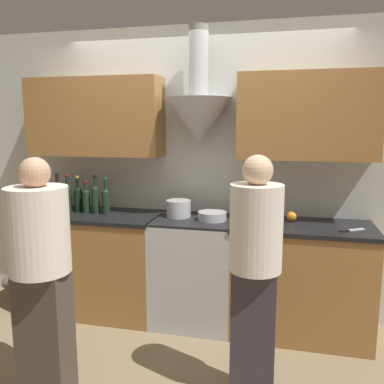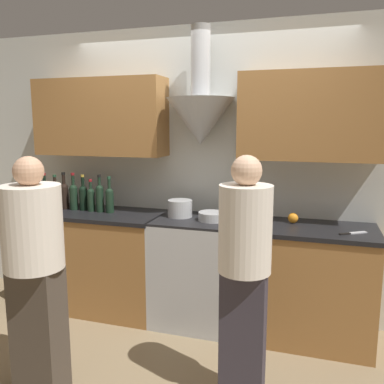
% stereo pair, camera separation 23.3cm
% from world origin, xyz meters
% --- Properties ---
extents(ground_plane, '(12.00, 12.00, 0.00)m').
position_xyz_m(ground_plane, '(0.00, 0.00, 0.00)').
color(ground_plane, '#847051').
extents(wall_back, '(8.40, 0.59, 2.60)m').
position_xyz_m(wall_back, '(-0.03, 0.62, 1.47)').
color(wall_back, silver).
rests_on(wall_back, ground_plane).
extents(counter_left, '(1.28, 0.62, 0.93)m').
position_xyz_m(counter_left, '(-0.97, 0.35, 0.47)').
color(counter_left, '#9E6B38').
rests_on(counter_left, ground_plane).
extents(counter_right, '(1.13, 0.62, 0.93)m').
position_xyz_m(counter_right, '(0.90, 0.35, 0.47)').
color(counter_right, '#9E6B38').
rests_on(counter_right, ground_plane).
extents(stove_range, '(0.69, 0.60, 0.93)m').
position_xyz_m(stove_range, '(0.00, 0.35, 0.47)').
color(stove_range, '#B7BABC').
rests_on(stove_range, ground_plane).
extents(wine_bottle_0, '(0.07, 0.07, 0.34)m').
position_xyz_m(wine_bottle_0, '(-1.52, 0.36, 1.07)').
color(wine_bottle_0, black).
rests_on(wine_bottle_0, counter_left).
extents(wine_bottle_1, '(0.08, 0.08, 0.33)m').
position_xyz_m(wine_bottle_1, '(-1.42, 0.38, 1.06)').
color(wine_bottle_1, black).
rests_on(wine_bottle_1, counter_left).
extents(wine_bottle_2, '(0.08, 0.08, 0.35)m').
position_xyz_m(wine_bottle_2, '(-1.32, 0.38, 1.07)').
color(wine_bottle_2, black).
rests_on(wine_bottle_2, counter_left).
extents(wine_bottle_3, '(0.08, 0.08, 0.35)m').
position_xyz_m(wine_bottle_3, '(-1.21, 0.37, 1.07)').
color(wine_bottle_3, black).
rests_on(wine_bottle_3, counter_left).
extents(wine_bottle_4, '(0.08, 0.08, 0.34)m').
position_xyz_m(wine_bottle_4, '(-1.12, 0.38, 1.07)').
color(wine_bottle_4, black).
rests_on(wine_bottle_4, counter_left).
extents(wine_bottle_5, '(0.07, 0.07, 0.30)m').
position_xyz_m(wine_bottle_5, '(-1.02, 0.36, 1.06)').
color(wine_bottle_5, black).
rests_on(wine_bottle_5, counter_left).
extents(wine_bottle_6, '(0.07, 0.07, 0.35)m').
position_xyz_m(wine_bottle_6, '(-0.93, 0.36, 1.08)').
color(wine_bottle_6, black).
rests_on(wine_bottle_6, counter_left).
extents(wine_bottle_7, '(0.07, 0.07, 0.33)m').
position_xyz_m(wine_bottle_7, '(-0.82, 0.35, 1.07)').
color(wine_bottle_7, black).
rests_on(wine_bottle_7, counter_left).
extents(stock_pot, '(0.22, 0.22, 0.15)m').
position_xyz_m(stock_pot, '(-0.16, 0.39, 1.01)').
color(stock_pot, '#B7BABC').
rests_on(stock_pot, stove_range).
extents(mixing_bowl, '(0.24, 0.24, 0.07)m').
position_xyz_m(mixing_bowl, '(0.16, 0.34, 0.97)').
color(mixing_bowl, '#B7BABC').
rests_on(mixing_bowl, stove_range).
extents(orange_fruit, '(0.08, 0.08, 0.08)m').
position_xyz_m(orange_fruit, '(0.81, 0.45, 0.98)').
color(orange_fruit, orange).
rests_on(orange_fruit, counter_right).
extents(saucepan, '(0.18, 0.18, 0.11)m').
position_xyz_m(saucepan, '(0.47, 0.28, 0.99)').
color(saucepan, '#B7BABC').
rests_on(saucepan, counter_right).
extents(chefs_knife, '(0.21, 0.15, 0.01)m').
position_xyz_m(chefs_knife, '(1.26, 0.25, 0.94)').
color(chefs_knife, silver).
rests_on(chefs_knife, counter_right).
extents(person_foreground_left, '(0.37, 0.37, 1.55)m').
position_xyz_m(person_foreground_left, '(-0.68, -0.87, 0.85)').
color(person_foreground_left, '#473D33').
rests_on(person_foreground_left, ground_plane).
extents(person_foreground_right, '(0.32, 0.32, 1.56)m').
position_xyz_m(person_foreground_right, '(0.59, -0.58, 0.86)').
color(person_foreground_right, '#38333D').
rests_on(person_foreground_right, ground_plane).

